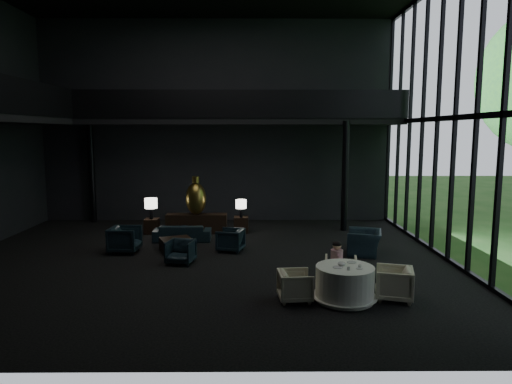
{
  "coord_description": "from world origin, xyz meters",
  "views": [
    {
      "loc": [
        1.43,
        -12.5,
        3.63
      ],
      "look_at": [
        1.53,
        0.5,
        1.9
      ],
      "focal_mm": 32.0,
      "sensor_mm": 36.0,
      "label": 1
    }
  ],
  "objects_px": {
    "console": "(197,223)",
    "dining_chair_west": "(295,285)",
    "lounge_armchair_east": "(230,239)",
    "dining_chair_north": "(341,270)",
    "child": "(337,254)",
    "side_table_left": "(152,226)",
    "coffee_table": "(177,245)",
    "lounge_armchair_south": "(181,251)",
    "dining_table": "(345,286)",
    "bronze_urn": "(196,198)",
    "dining_chair_east": "(394,282)",
    "table_lamp_right": "(241,205)",
    "lounge_armchair_west": "(125,237)",
    "window_armchair": "(364,238)",
    "table_lamp_left": "(151,204)",
    "side_table_right": "(241,225)",
    "sofa": "(182,231)"
  },
  "relations": [
    {
      "from": "console",
      "to": "dining_chair_west",
      "type": "height_order",
      "value": "console"
    },
    {
      "from": "console",
      "to": "lounge_armchair_east",
      "type": "relative_size",
      "value": 2.94
    },
    {
      "from": "dining_chair_north",
      "to": "child",
      "type": "xyz_separation_m",
      "value": [
        -0.09,
        0.07,
        0.38
      ]
    },
    {
      "from": "side_table_left",
      "to": "coffee_table",
      "type": "distance_m",
      "value": 2.85
    },
    {
      "from": "side_table_left",
      "to": "lounge_armchair_south",
      "type": "bearing_deg",
      "value": -66.79
    },
    {
      "from": "dining_chair_north",
      "to": "dining_table",
      "type": "bearing_deg",
      "value": 94.28
    },
    {
      "from": "coffee_table",
      "to": "lounge_armchair_east",
      "type": "bearing_deg",
      "value": 1.75
    },
    {
      "from": "coffee_table",
      "to": "dining_chair_west",
      "type": "distance_m",
      "value": 5.19
    },
    {
      "from": "bronze_urn",
      "to": "lounge_armchair_east",
      "type": "distance_m",
      "value": 2.94
    },
    {
      "from": "dining_chair_east",
      "to": "dining_table",
      "type": "bearing_deg",
      "value": -72.02
    },
    {
      "from": "console",
      "to": "dining_chair_east",
      "type": "relative_size",
      "value": 2.74
    },
    {
      "from": "table_lamp_right",
      "to": "coffee_table",
      "type": "bearing_deg",
      "value": -126.83
    },
    {
      "from": "lounge_armchair_west",
      "to": "dining_chair_east",
      "type": "relative_size",
      "value": 1.22
    },
    {
      "from": "lounge_armchair_east",
      "to": "dining_table",
      "type": "xyz_separation_m",
      "value": [
        2.66,
        -4.1,
        -0.04
      ]
    },
    {
      "from": "bronze_urn",
      "to": "table_lamp_right",
      "type": "height_order",
      "value": "bronze_urn"
    },
    {
      "from": "lounge_armchair_south",
      "to": "dining_chair_east",
      "type": "bearing_deg",
      "value": -17.48
    },
    {
      "from": "coffee_table",
      "to": "dining_table",
      "type": "distance_m",
      "value": 5.91
    },
    {
      "from": "lounge_armchair_east",
      "to": "window_armchair",
      "type": "height_order",
      "value": "window_armchair"
    },
    {
      "from": "bronze_urn",
      "to": "table_lamp_left",
      "type": "height_order",
      "value": "bronze_urn"
    },
    {
      "from": "lounge_armchair_east",
      "to": "dining_chair_north",
      "type": "distance_m",
      "value": 4.21
    },
    {
      "from": "bronze_urn",
      "to": "window_armchair",
      "type": "relative_size",
      "value": 1.21
    },
    {
      "from": "dining_chair_west",
      "to": "lounge_armchair_south",
      "type": "bearing_deg",
      "value": 41.13
    },
    {
      "from": "console",
      "to": "lounge_armchair_south",
      "type": "bearing_deg",
      "value": -89.65
    },
    {
      "from": "lounge_armchair_west",
      "to": "dining_chair_west",
      "type": "height_order",
      "value": "lounge_armchair_west"
    },
    {
      "from": "lounge_armchair_west",
      "to": "lounge_armchair_east",
      "type": "relative_size",
      "value": 1.31
    },
    {
      "from": "window_armchair",
      "to": "dining_chair_west",
      "type": "distance_m",
      "value": 4.44
    },
    {
      "from": "bronze_urn",
      "to": "lounge_armchair_east",
      "type": "xyz_separation_m",
      "value": [
        1.34,
        -2.46,
        -0.9
      ]
    },
    {
      "from": "lounge_armchair_west",
      "to": "side_table_right",
      "type": "bearing_deg",
      "value": -48.5
    },
    {
      "from": "side_table_left",
      "to": "sofa",
      "type": "distance_m",
      "value": 1.7
    },
    {
      "from": "child",
      "to": "console",
      "type": "bearing_deg",
      "value": -54.65
    },
    {
      "from": "dining_chair_north",
      "to": "bronze_urn",
      "type": "bearing_deg",
      "value": -44.1
    },
    {
      "from": "table_lamp_left",
      "to": "table_lamp_right",
      "type": "distance_m",
      "value": 3.2
    },
    {
      "from": "console",
      "to": "dining_table",
      "type": "relative_size",
      "value": 1.53
    },
    {
      "from": "lounge_armchair_south",
      "to": "dining_chair_north",
      "type": "height_order",
      "value": "dining_chair_north"
    },
    {
      "from": "side_table_right",
      "to": "coffee_table",
      "type": "bearing_deg",
      "value": -125.39
    },
    {
      "from": "lounge_armchair_west",
      "to": "lounge_armchair_south",
      "type": "xyz_separation_m",
      "value": [
        1.86,
        -1.19,
        -0.15
      ]
    },
    {
      "from": "lounge_armchair_south",
      "to": "side_table_left",
      "type": "bearing_deg",
      "value": 124.31
    },
    {
      "from": "bronze_urn",
      "to": "table_lamp_right",
      "type": "distance_m",
      "value": 1.62
    },
    {
      "from": "lounge_armchair_east",
      "to": "lounge_armchair_south",
      "type": "relative_size",
      "value": 1.09
    },
    {
      "from": "side_table_right",
      "to": "child",
      "type": "xyz_separation_m",
      "value": [
        2.4,
        -5.74,
        0.47
      ]
    },
    {
      "from": "bronze_urn",
      "to": "dining_chair_north",
      "type": "distance_m",
      "value": 7.03
    },
    {
      "from": "window_armchair",
      "to": "coffee_table",
      "type": "distance_m",
      "value": 5.65
    },
    {
      "from": "lounge_armchair_west",
      "to": "coffee_table",
      "type": "bearing_deg",
      "value": -84.51
    },
    {
      "from": "sofa",
      "to": "lounge_armchair_south",
      "type": "distance_m",
      "value": 2.68
    },
    {
      "from": "coffee_table",
      "to": "console",
      "type": "bearing_deg",
      "value": 83.39
    },
    {
      "from": "table_lamp_left",
      "to": "sofa",
      "type": "distance_m",
      "value": 1.82
    },
    {
      "from": "side_table_right",
      "to": "sofa",
      "type": "distance_m",
      "value": 2.32
    },
    {
      "from": "console",
      "to": "lounge_armchair_east",
      "type": "height_order",
      "value": "lounge_armchair_east"
    },
    {
      "from": "bronze_urn",
      "to": "lounge_armchair_south",
      "type": "height_order",
      "value": "bronze_urn"
    },
    {
      "from": "console",
      "to": "sofa",
      "type": "distance_m",
      "value": 1.22
    }
  ]
}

